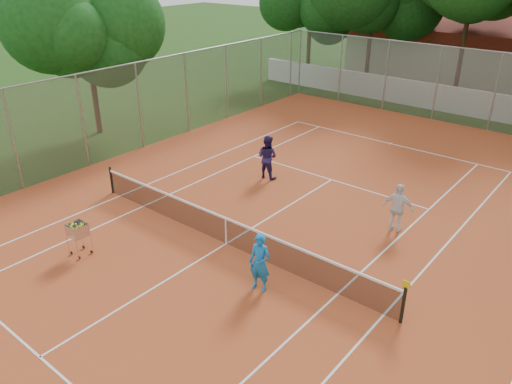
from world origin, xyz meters
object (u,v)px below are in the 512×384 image
Objects in this scene: player_near at (260,263)px; player_far_left at (267,157)px; ball_hopper at (79,238)px; tennis_net at (226,230)px; clubhouse at (473,46)px; player_far_right at (398,208)px.

player_far_left is (-4.52, 6.11, 0.04)m from player_near.
ball_hopper is (-5.38, -2.11, -0.29)m from player_near.
tennis_net is 0.72× the size of clubhouse.
ball_hopper is at bearing -133.15° from tennis_net.
player_far_right is 1.49× the size of ball_hopper.
player_near is at bearing -26.73° from tennis_net.
player_far_left is 6.08m from player_far_right.
player_far_left is at bearing 74.71° from ball_hopper.
player_far_right reaches higher than ball_hopper.
player_far_right reaches higher than tennis_net.
player_far_right is (5.82, -24.81, -1.33)m from clubhouse.
ball_hopper reaches higher than tennis_net.
player_far_right is at bearing -76.80° from clubhouse.
clubhouse is 32.33m from ball_hopper.
tennis_net is 6.89× the size of player_near.
player_far_right is (1.51, 5.35, -0.01)m from player_near.
clubhouse reaches higher than player_far_left.
ball_hopper is (-3.07, -3.28, 0.08)m from tennis_net.
player_far_left is 1.06× the size of player_far_right.
player_far_left is (-0.22, -24.05, -1.28)m from clubhouse.
tennis_net is at bearing 143.27° from player_near.
clubhouse is 9.52× the size of player_near.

